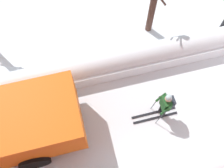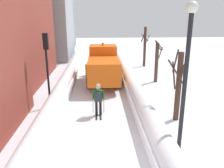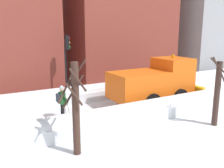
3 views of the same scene
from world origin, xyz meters
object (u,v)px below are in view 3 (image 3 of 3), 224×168
Objects in this scene: bare_tree_mid at (217,92)px; traffic_light_pole at (67,56)px; plow_truck at (156,82)px; bare_tree_near at (76,107)px; skier at (62,100)px.

traffic_light_pole is at bearing -146.87° from bare_tree_mid.
bare_tree_near is at bearing -61.83° from plow_truck.
skier is at bearing 169.14° from bare_tree_near.
skier is (-0.41, -6.02, -0.48)m from plow_truck.
plow_truck is 1.74× the size of bare_tree_mid.
bare_tree_mid reaches higher than plow_truck.
skier is 0.42× the size of traffic_light_pole.
bare_tree_mid is at bearing 33.13° from traffic_light_pole.
skier is 0.53× the size of bare_tree_mid.
skier is 3.77m from traffic_light_pole.
traffic_light_pole is (-2.86, 1.36, 2.05)m from skier.
plow_truck is 1.38× the size of traffic_light_pole.
plow_truck is at bearing -176.17° from bare_tree_mid.
bare_tree_near reaches higher than plow_truck.
traffic_light_pole reaches higher than plow_truck.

